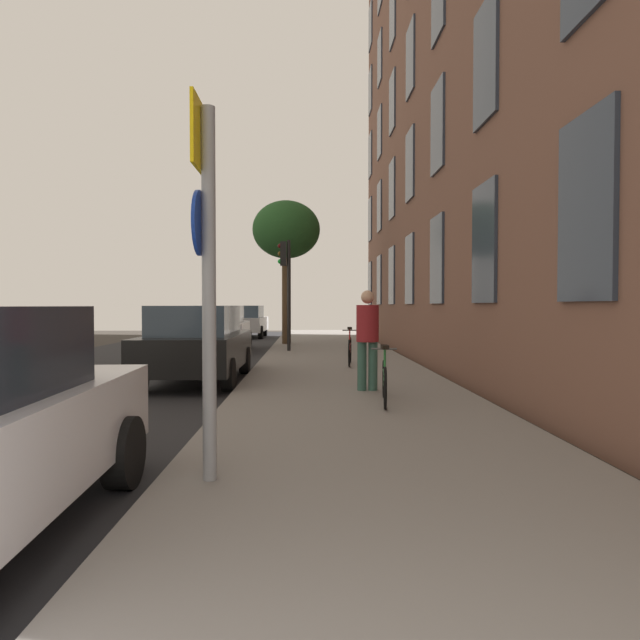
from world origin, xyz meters
TOP-DOWN VIEW (x-y plane):
  - ground_plane at (-2.40, 15.00)m, footprint 41.80×41.80m
  - road_asphalt at (-4.50, 15.00)m, footprint 7.00×38.00m
  - sidewalk at (1.10, 15.00)m, footprint 4.20×38.00m
  - sign_post at (-0.55, 4.25)m, footprint 0.15×0.60m
  - traffic_light at (-0.40, 18.14)m, footprint 0.43×0.24m
  - tree_near at (-0.50, 21.58)m, footprint 2.67×2.67m
  - bicycle_0 at (1.52, 7.99)m, footprint 0.42×1.64m
  - bicycle_1 at (1.41, 13.59)m, footprint 0.42×1.64m
  - bicycle_2 at (2.05, 16.63)m, footprint 0.48×1.66m
  - pedestrian_0 at (1.40, 9.32)m, footprint 0.48×0.48m
  - car_1 at (-2.00, 11.27)m, footprint 1.89×4.31m
  - car_2 at (-2.79, 19.61)m, footprint 2.02×4.46m
  - car_3 at (-2.78, 27.94)m, footprint 1.92×4.42m

SIDE VIEW (x-z plane):
  - ground_plane at x=-2.40m, z-range 0.00..0.00m
  - road_asphalt at x=-4.50m, z-range 0.00..0.01m
  - sidewalk at x=1.10m, z-range 0.00..0.12m
  - bicycle_0 at x=1.52m, z-range 0.02..0.93m
  - bicycle_1 at x=1.41m, z-range 0.01..0.99m
  - bicycle_2 at x=2.05m, z-range 0.01..0.99m
  - car_1 at x=-2.00m, z-range 0.03..1.65m
  - car_3 at x=-2.78m, z-range 0.03..1.65m
  - car_2 at x=-2.79m, z-range 0.03..1.65m
  - pedestrian_0 at x=1.40m, z-range 0.25..2.03m
  - sign_post at x=-0.55m, z-range 0.40..3.67m
  - traffic_light at x=-0.40m, z-range 0.80..4.50m
  - tree_near at x=-0.50m, z-range 1.74..7.38m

